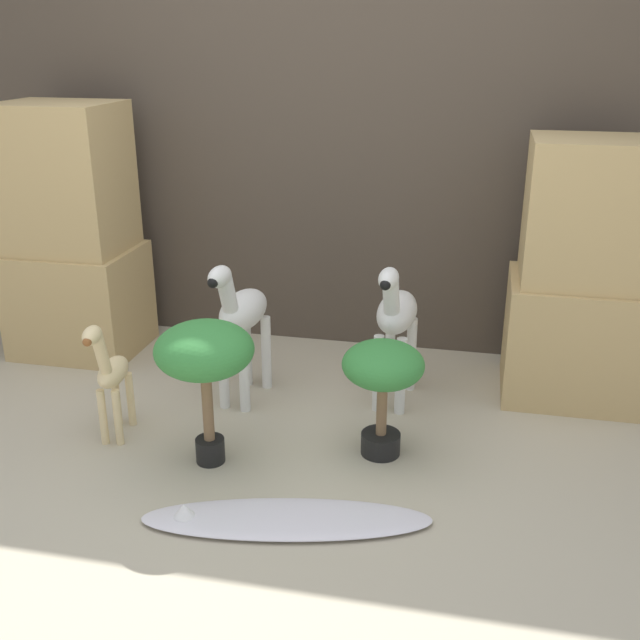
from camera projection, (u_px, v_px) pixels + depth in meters
name	position (u px, v px, depth m)	size (l,w,h in m)	color
ground_plane	(240.00, 499.00, 2.92)	(14.00, 14.00, 0.00)	#B2A88E
wall_back	(329.00, 151.00, 4.07)	(6.40, 0.08, 2.20)	#473D33
rock_pillar_left	(72.00, 239.00, 4.09)	(0.67, 0.55, 1.37)	tan
rock_pillar_right	(583.00, 281.00, 3.58)	(0.67, 0.55, 1.26)	tan
zebra_right	(396.00, 319.00, 3.54)	(0.21, 0.52, 0.75)	silver
zebra_left	(241.00, 317.00, 3.56)	(0.23, 0.52, 0.75)	silver
giraffe_figurine	(110.00, 374.00, 3.25)	(0.14, 0.39, 0.59)	beige
potted_palm_front	(383.00, 374.00, 3.11)	(0.34, 0.34, 0.52)	black
potted_palm_back	(205.00, 355.00, 3.01)	(0.40, 0.40, 0.63)	black
surfboard	(283.00, 519.00, 2.78)	(1.12, 0.48, 0.08)	silver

